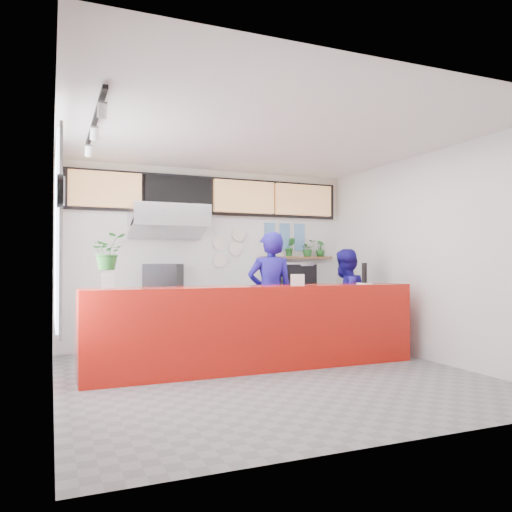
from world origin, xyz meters
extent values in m
plane|color=slate|center=(0.00, 0.00, 0.00)|extent=(5.00, 5.00, 0.00)
plane|color=silver|center=(0.00, 0.00, 3.00)|extent=(5.00, 5.00, 0.00)
plane|color=white|center=(0.00, 2.50, 1.50)|extent=(5.00, 0.00, 5.00)
plane|color=white|center=(-2.50, 0.00, 1.50)|extent=(0.00, 5.00, 5.00)
plane|color=white|center=(2.50, 0.00, 1.50)|extent=(0.00, 5.00, 5.00)
cube|color=red|center=(0.00, 0.40, 0.55)|extent=(4.50, 0.60, 1.10)
cube|color=beige|center=(0.00, 2.49, 2.60)|extent=(5.00, 0.02, 0.80)
cube|color=#B2B5BA|center=(-0.80, 2.20, 0.45)|extent=(1.80, 0.60, 0.90)
cube|color=black|center=(-0.87, 2.20, 1.14)|extent=(0.72, 0.72, 0.49)
cube|color=#B2B5BA|center=(-0.80, 2.15, 2.15)|extent=(1.20, 0.70, 0.35)
cube|color=#B2B5BA|center=(-0.80, 2.15, 1.95)|extent=(1.20, 0.69, 0.31)
cube|color=#B2B5BA|center=(1.50, 2.20, 0.45)|extent=(1.80, 0.60, 0.90)
cube|color=black|center=(1.39, 2.20, 1.14)|extent=(0.86, 0.71, 0.48)
cube|color=#ADAEB4|center=(1.39, 2.20, 1.38)|extent=(0.78, 0.62, 0.06)
cube|color=brown|center=(1.60, 2.40, 1.50)|extent=(1.40, 0.18, 0.04)
cube|color=tan|center=(-1.75, 2.38, 2.55)|extent=(1.10, 0.10, 0.55)
cube|color=black|center=(-0.59, 2.38, 2.55)|extent=(1.10, 0.10, 0.55)
cube|color=tan|center=(0.57, 2.38, 2.55)|extent=(1.10, 0.10, 0.55)
cube|color=tan|center=(1.73, 2.38, 2.55)|extent=(1.10, 0.10, 0.55)
cube|color=black|center=(0.00, 2.46, 2.55)|extent=(4.80, 0.04, 0.65)
cube|color=silver|center=(-2.47, 0.30, 1.70)|extent=(0.04, 2.20, 1.90)
cube|color=#B2B5BA|center=(-2.45, 0.30, 1.70)|extent=(0.03, 2.30, 2.00)
cylinder|color=black|center=(-2.46, -0.90, 2.05)|extent=(0.05, 0.30, 0.30)
cylinder|color=white|center=(-2.43, -0.90, 2.05)|extent=(0.02, 0.26, 0.26)
cube|color=black|center=(-2.10, 0.00, 2.94)|extent=(0.05, 2.40, 0.04)
cylinder|color=silver|center=(0.15, 2.47, 1.75)|extent=(0.24, 0.03, 0.24)
cylinder|color=silver|center=(0.45, 2.47, 1.65)|extent=(0.24, 0.03, 0.24)
cylinder|color=silver|center=(0.15, 2.47, 1.45)|extent=(0.24, 0.03, 0.24)
cylinder|color=silver|center=(0.50, 2.47, 1.90)|extent=(0.24, 0.03, 0.24)
cube|color=#598CBF|center=(1.10, 2.48, 2.00)|extent=(0.20, 0.02, 0.25)
cube|color=#598CBF|center=(1.40, 2.48, 2.00)|extent=(0.20, 0.02, 0.25)
cube|color=#598CBF|center=(1.70, 2.48, 2.00)|extent=(0.20, 0.02, 0.25)
cube|color=#598CBF|center=(1.10, 2.48, 1.75)|extent=(0.20, 0.02, 0.25)
cube|color=#598CBF|center=(1.40, 2.48, 1.75)|extent=(0.20, 0.02, 0.25)
cube|color=#598CBF|center=(1.70, 2.48, 1.75)|extent=(0.20, 0.02, 0.25)
imported|color=navy|center=(0.47, 1.03, 0.93)|extent=(0.76, 0.59, 1.86)
imported|color=navy|center=(1.74, 1.02, 0.81)|extent=(0.97, 0.89, 1.62)
imported|color=#226223|center=(1.08, 2.40, 1.68)|extent=(0.20, 0.17, 0.33)
imported|color=#226223|center=(1.47, 2.40, 1.69)|extent=(0.23, 0.20, 0.34)
imported|color=#226223|center=(1.83, 2.40, 1.67)|extent=(0.28, 0.25, 0.30)
imported|color=#226223|center=(2.09, 2.40, 1.67)|extent=(0.19, 0.18, 0.30)
cylinder|color=silver|center=(-1.92, 0.32, 1.20)|extent=(0.19, 0.19, 0.19)
imported|color=#226223|center=(-1.92, 0.32, 1.53)|extent=(0.45, 0.41, 0.43)
cube|color=silver|center=(0.55, 0.32, 1.18)|extent=(0.20, 0.16, 0.15)
cylinder|color=silver|center=(1.62, 0.32, 1.11)|extent=(0.28, 0.28, 0.02)
cylinder|color=black|center=(1.62, 0.32, 1.26)|extent=(0.08, 0.08, 0.29)
camera|label=1|loc=(-2.53, -5.69, 1.40)|focal=35.00mm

